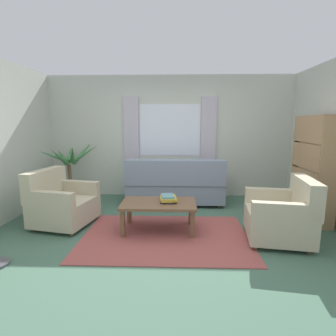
% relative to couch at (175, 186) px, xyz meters
% --- Properties ---
extents(ground_plane, '(6.24, 6.24, 0.00)m').
position_rel_couch_xyz_m(ground_plane, '(-0.13, -1.58, -0.37)').
color(ground_plane, '#476B56').
extents(wall_back, '(5.32, 0.12, 2.60)m').
position_rel_couch_xyz_m(wall_back, '(-0.13, 0.68, 0.93)').
color(wall_back, beige).
rests_on(wall_back, ground_plane).
extents(window_with_curtains, '(1.98, 0.07, 1.40)m').
position_rel_couch_xyz_m(window_with_curtains, '(-0.13, 0.60, 1.08)').
color(window_with_curtains, white).
extents(area_rug, '(2.34, 1.62, 0.01)m').
position_rel_couch_xyz_m(area_rug, '(-0.13, -1.58, -0.36)').
color(area_rug, '#9E4C47').
rests_on(area_rug, ground_plane).
extents(couch, '(1.90, 0.82, 0.92)m').
position_rel_couch_xyz_m(couch, '(0.00, 0.00, 0.00)').
color(couch, gray).
rests_on(couch, ground_plane).
extents(armchair_left, '(0.97, 0.99, 0.88)m').
position_rel_couch_xyz_m(armchair_left, '(-1.79, -1.18, -0.01)').
color(armchair_left, '#BCB293').
rests_on(armchair_left, ground_plane).
extents(armchair_right, '(0.93, 0.95, 0.88)m').
position_rel_couch_xyz_m(armchair_right, '(1.48, -1.64, -0.01)').
color(armchair_right, '#BCB293').
rests_on(armchair_right, ground_plane).
extents(coffee_table, '(1.10, 0.64, 0.44)m').
position_rel_couch_xyz_m(coffee_table, '(-0.24, -1.36, 0.01)').
color(coffee_table, brown).
rests_on(coffee_table, ground_plane).
extents(book_stack_on_table, '(0.27, 0.33, 0.10)m').
position_rel_couch_xyz_m(book_stack_on_table, '(-0.10, -1.31, 0.12)').
color(book_stack_on_table, '#2D2D33').
rests_on(book_stack_on_table, coffee_table).
extents(potted_plant, '(1.10, 1.23, 1.26)m').
position_rel_couch_xyz_m(potted_plant, '(-2.19, 0.20, 0.15)').
color(potted_plant, '#B7B2A8').
rests_on(potted_plant, ground_plane).
extents(bookshelf, '(0.30, 0.94, 1.72)m').
position_rel_couch_xyz_m(bookshelf, '(2.22, -0.83, 0.52)').
color(bookshelf, '#A87F56').
rests_on(bookshelf, ground_plane).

